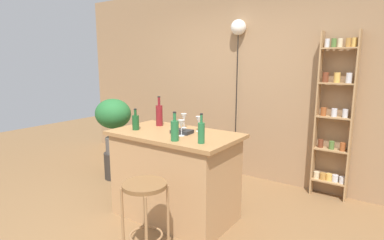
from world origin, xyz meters
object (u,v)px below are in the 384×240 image
Objects in this scene: bottle_soda_blue at (159,115)px; bottle_olive_oil at (175,130)px; bottle_sauce_amber at (136,122)px; wine_glass_right at (184,118)px; cookbook at (182,132)px; bottle_spirits_clear at (201,132)px; wine_glass_center at (199,121)px; spice_shelf at (334,116)px; bar_stool at (145,202)px; potted_plant at (113,117)px; wine_glass_left at (181,125)px; plant_stool at (116,165)px; pendant_globe_light at (238,30)px.

bottle_soda_blue is 0.74m from bottle_olive_oil.
bottle_soda_blue reaches higher than bottle_sauce_amber.
cookbook is (0.14, -0.23, -0.10)m from wine_glass_right.
bottle_spirits_clear is 1.70× the size of wine_glass_center.
bottle_olive_oil is (0.58, -0.45, -0.03)m from bottle_soda_blue.
spice_shelf is at bearing 38.71° from bottle_soda_blue.
potted_plant is at bearing 145.78° from bar_stool.
wine_glass_left is at bearing 100.12° from bar_stool.
wine_glass_left is 0.39m from wine_glass_right.
bottle_spirits_clear is at bearing -21.32° from wine_glass_left.
potted_plant is (0.00, 0.00, 0.71)m from plant_stool.
bottle_sauce_amber reaches higher than wine_glass_right.
wine_glass_center reaches higher than plant_stool.
bottle_soda_blue reaches higher than bottle_spirits_clear.
potted_plant is 4.80× the size of wine_glass_center.
bottle_soda_blue is 0.55m from wine_glass_center.
cookbook is at bearing 103.61° from bar_stool.
bottle_sauce_amber reaches higher than plant_stool.
wine_glass_left is at bearing -95.66° from wine_glass_center.
bar_stool is 2.08m from potted_plant.
spice_shelf is at bearing 54.47° from wine_glass_left.
wine_glass_right is (-0.21, 0.32, 0.00)m from wine_glass_left.
bottle_soda_blue is 0.58m from wine_glass_left.
spice_shelf is 2.37m from bottle_sauce_amber.
wine_glass_center is (0.55, 0.01, -0.01)m from bottle_soda_blue.
plant_stool is 2.34× the size of wine_glass_right.
bottle_sauce_amber is (0.99, -0.54, 0.84)m from plant_stool.
bottle_olive_oil reaches higher than wine_glass_center.
wine_glass_left is (1.57, -0.48, 0.16)m from potted_plant.
bottle_spirits_clear is 0.50m from wine_glass_center.
bottle_olive_oil is 0.33m from cookbook.
wine_glass_left is 1.94m from pendant_globe_light.
bottle_spirits_clear reaches higher than bar_stool.
bottle_spirits_clear is at bearing -34.83° from cookbook.
bottle_soda_blue is (1.06, -0.22, 0.89)m from plant_stool.
potted_plant reaches higher than wine_glass_left.
wine_glass_center is (-1.10, -1.31, 0.03)m from spice_shelf.
pendant_globe_light reaches higher than bottle_soda_blue.
wine_glass_center is at bearing 1.53° from bottle_soda_blue.
potted_plant reaches higher than cookbook.
bottle_olive_oil is at bearing -22.23° from potted_plant.
bottle_spirits_clear reaches higher than wine_glass_right.
wine_glass_center is at bearing -7.21° from potted_plant.
pendant_globe_light reaches higher than bottle_olive_oil.
plant_stool is 0.17× the size of pendant_globe_light.
bottle_sauce_amber reaches higher than wine_glass_left.
bottle_spirits_clear is at bearing -24.67° from bottle_soda_blue.
potted_plant is at bearing 151.55° from bottle_sauce_amber.
pendant_globe_light is (-0.53, 1.74, 1.07)m from bottle_spirits_clear.
bar_stool is 0.88× the size of potted_plant.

